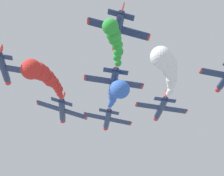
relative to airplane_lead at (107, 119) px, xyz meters
The scene contains 10 objects.
airplane_lead is the anchor object (origin of this frame).
smoke_trail_lead 22.54m from the airplane_lead, 90.26° to the right, with size 2.63×21.99×7.18m.
airplane_left_inner 11.22m from the airplane_lead, 140.87° to the right, with size 9.27×10.35×3.34m.
smoke_trail_left_inner 27.55m from the airplane_lead, 113.74° to the right, with size 5.41×16.75×4.27m.
airplane_right_inner 11.68m from the airplane_lead, 36.76° to the right, with size 9.53×10.35×2.63m.
smoke_trail_right_inner 28.41m from the airplane_lead, 76.80° to the right, with size 6.61×20.05×4.43m.
airplane_left_outer 18.40m from the airplane_lead, 91.01° to the right, with size 9.53×10.35×2.64m.
smoke_trail_left_outer 33.63m from the airplane_lead, 92.49° to the right, with size 3.53×13.20×2.50m.
airplane_right_outer 25.45m from the airplane_lead, 134.60° to the right, with size 9.52×10.35×2.68m.
airplane_high_slot 26.86m from the airplane_lead, 90.58° to the right, with size 9.34×10.35×3.21m.
Camera 1 is at (-5.62, -71.46, 96.11)m, focal length 73.72 mm.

